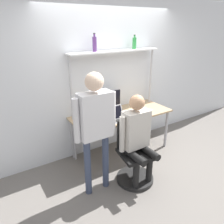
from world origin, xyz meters
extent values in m
plane|color=slate|center=(0.00, 0.00, 0.00)|extent=(12.00, 12.00, 0.00)
cube|color=silver|center=(0.00, 0.76, 1.35)|extent=(8.00, 0.06, 2.70)
cube|color=tan|center=(0.00, 0.38, 0.76)|extent=(1.77, 0.71, 0.03)
cylinder|color=#A5A5AA|center=(-0.83, 0.08, 0.37)|extent=(0.05, 0.05, 0.74)
cylinder|color=#A5A5AA|center=(0.83, 0.08, 0.37)|extent=(0.05, 0.05, 0.74)
cylinder|color=#A5A5AA|center=(-0.83, 0.67, 0.37)|extent=(0.05, 0.05, 0.74)
cylinder|color=#A5A5AA|center=(0.83, 0.67, 0.37)|extent=(0.05, 0.05, 0.74)
cube|color=white|center=(0.00, 0.60, 1.81)|extent=(1.69, 0.24, 0.02)
cylinder|color=#B2B2B7|center=(-0.82, 0.60, 0.91)|extent=(0.04, 0.04, 1.82)
cylinder|color=#B2B2B7|center=(0.82, 0.60, 0.91)|extent=(0.04, 0.04, 1.82)
cylinder|color=#B7B7BC|center=(-0.18, 0.57, 0.78)|extent=(0.17, 0.17, 0.01)
cylinder|color=#B7B7BC|center=(-0.18, 0.57, 0.82)|extent=(0.06, 0.06, 0.08)
cube|color=#B7B7BC|center=(-0.18, 0.58, 1.01)|extent=(0.55, 0.01, 0.30)
cube|color=black|center=(-0.18, 0.57, 1.01)|extent=(0.52, 0.02, 0.28)
cube|color=#BCBCC1|center=(-0.23, 0.18, 0.78)|extent=(0.29, 0.23, 0.01)
cube|color=black|center=(-0.23, 0.16, 0.78)|extent=(0.25, 0.13, 0.00)
cube|color=#BCBCC1|center=(-0.23, 0.25, 0.89)|extent=(0.29, 0.10, 0.21)
cube|color=black|center=(-0.23, 0.24, 0.88)|extent=(0.25, 0.08, 0.19)
cube|color=silver|center=(0.02, 0.22, 0.78)|extent=(0.07, 0.15, 0.01)
cube|color=black|center=(0.02, 0.22, 0.78)|extent=(0.06, 0.13, 0.00)
cylinder|color=black|center=(-0.29, -0.40, 0.03)|extent=(0.56, 0.56, 0.06)
cylinder|color=#4C4C51|center=(-0.29, -0.40, 0.25)|extent=(0.06, 0.06, 0.38)
cube|color=black|center=(-0.29, -0.40, 0.46)|extent=(0.53, 0.53, 0.05)
cube|color=black|center=(-0.25, -0.20, 0.71)|extent=(0.41, 0.11, 0.45)
cylinder|color=black|center=(-0.41, -0.57, 0.24)|extent=(0.09, 0.09, 0.49)
cylinder|color=black|center=(-0.16, -0.57, 0.24)|extent=(0.09, 0.09, 0.49)
cylinder|color=black|center=(-0.41, -0.54, 0.53)|extent=(0.10, 0.38, 0.10)
cylinder|color=black|center=(-0.16, -0.54, 0.53)|extent=(0.10, 0.38, 0.10)
cube|color=beige|center=(-0.29, -0.37, 0.85)|extent=(0.38, 0.20, 0.55)
cylinder|color=beige|center=(-0.52, -0.37, 0.84)|extent=(0.08, 0.08, 0.52)
cylinder|color=beige|center=(-0.05, -0.37, 0.84)|extent=(0.08, 0.08, 0.52)
sphere|color=tan|center=(-0.29, -0.37, 1.25)|extent=(0.21, 0.21, 0.21)
cylinder|color=#38425B|center=(-1.00, -0.26, 0.43)|extent=(0.09, 0.09, 0.85)
cylinder|color=#38425B|center=(-0.72, -0.26, 0.43)|extent=(0.09, 0.09, 0.85)
cube|color=silver|center=(-0.86, -0.26, 1.16)|extent=(0.43, 0.20, 0.60)
cylinder|color=silver|center=(-1.12, -0.26, 1.14)|extent=(0.08, 0.08, 0.57)
cylinder|color=silver|center=(-0.60, -0.26, 1.14)|extent=(0.08, 0.08, 0.57)
sphere|color=beige|center=(-0.86, -0.26, 1.59)|extent=(0.23, 0.23, 0.23)
cylinder|color=#2D8C3F|center=(0.39, 0.60, 1.92)|extent=(0.07, 0.07, 0.19)
cylinder|color=#2D8C3F|center=(0.39, 0.60, 2.03)|extent=(0.03, 0.03, 0.04)
cylinder|color=black|center=(0.39, 0.60, 2.05)|extent=(0.03, 0.03, 0.01)
cylinder|color=#593372|center=(-0.38, 0.60, 1.93)|extent=(0.07, 0.07, 0.22)
cylinder|color=#593372|center=(-0.38, 0.60, 2.07)|extent=(0.03, 0.03, 0.04)
cylinder|color=black|center=(-0.38, 0.60, 2.09)|extent=(0.03, 0.03, 0.01)
camera|label=1|loc=(-2.04, -2.51, 2.23)|focal=35.00mm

